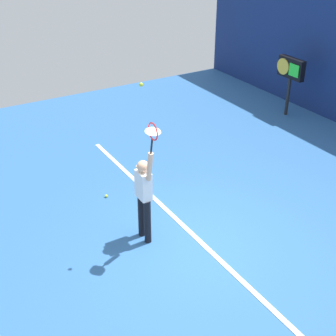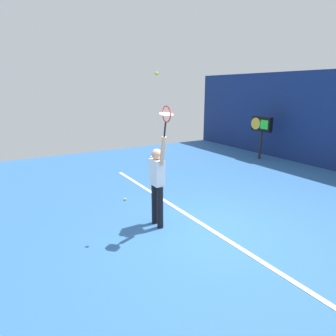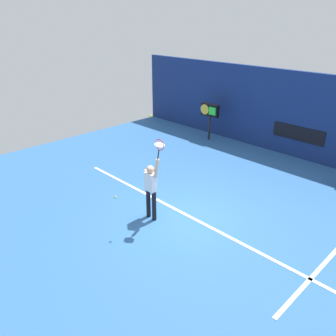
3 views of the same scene
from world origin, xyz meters
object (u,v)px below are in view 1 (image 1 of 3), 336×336
(tennis_player, at_px, (144,194))
(tennis_ball, at_px, (141,85))
(tennis_racket, at_px, (153,133))
(spare_ball, at_px, (106,196))
(scoreboard_clock, at_px, (291,71))

(tennis_player, bearing_deg, tennis_ball, -26.18)
(tennis_racket, bearing_deg, tennis_ball, -169.94)
(tennis_ball, relative_size, spare_ball, 1.00)
(spare_ball, bearing_deg, tennis_ball, -0.57)
(tennis_racket, height_order, spare_ball, tennis_racket)
(tennis_ball, xyz_separation_m, spare_ball, (-1.85, 0.02, -3.11))
(tennis_ball, xyz_separation_m, scoreboard_clock, (-3.41, 6.73, -1.77))
(tennis_player, distance_m, scoreboard_clock, 7.46)
(spare_ball, bearing_deg, scoreboard_clock, 103.12)
(tennis_ball, bearing_deg, tennis_racket, 10.06)
(tennis_player, xyz_separation_m, tennis_racket, (0.38, -0.00, 1.37))
(tennis_player, distance_m, tennis_ball, 2.14)
(tennis_racket, relative_size, tennis_ball, 9.18)
(tennis_ball, distance_m, scoreboard_clock, 7.75)
(tennis_racket, distance_m, scoreboard_clock, 7.70)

